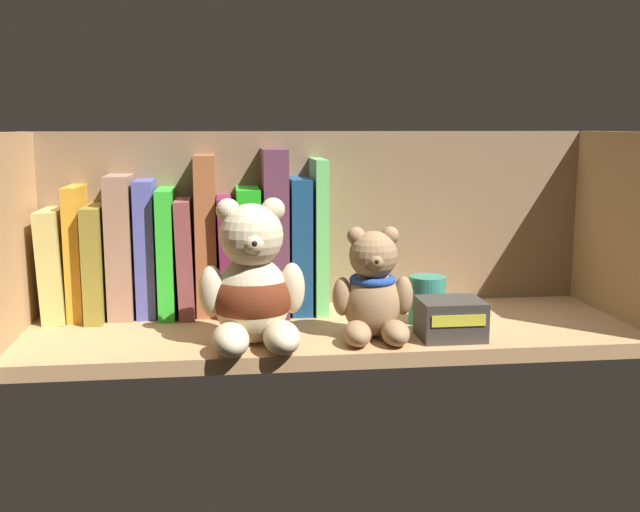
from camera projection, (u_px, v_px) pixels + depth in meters
shelf_board at (330, 333)px, 105.36cm from camera, size 82.34×27.09×2.00cm
shelf_back_panel at (318, 225)px, 116.96cm from camera, size 84.74×1.20×28.38cm
shelf_side_panel_left at (7, 244)px, 97.97cm from camera, size 1.60×29.49×28.38cm
shelf_side_panel_right at (623, 233)px, 108.28cm from camera, size 1.60×29.49×28.38cm
book_0 at (58, 263)px, 109.42cm from camera, size 3.65×12.83×15.75cm
book_1 at (79, 251)px, 109.52cm from camera, size 2.14×11.46×18.86cm
book_2 at (99, 260)px, 110.08cm from camera, size 2.47×14.75×16.16cm
book_3 at (122, 245)px, 110.15cm from camera, size 3.49×10.87×20.33cm
book_4 at (147, 247)px, 110.64cm from camera, size 2.70×9.95×19.60cm
book_5 at (168, 251)px, 111.10cm from camera, size 2.25×12.91×18.37cm
book_6 at (186, 256)px, 111.55cm from camera, size 2.57×12.78×16.88cm
book_7 at (206, 234)px, 111.39cm from camera, size 2.95×9.83×23.10cm
book_8 at (227, 254)px, 112.26cm from camera, size 2.57×13.07×17.17cm
book_9 at (248, 249)px, 112.53cm from camera, size 3.33×14.37×18.42cm
book_10 at (274, 230)px, 112.53cm from camera, size 3.49×13.92×23.96cm
book_11 at (299, 244)px, 113.34cm from camera, size 2.98×12.05×19.72cm
book_12 at (317, 234)px, 113.45cm from camera, size 1.81×12.77×22.49cm
teddy_bear_larger at (252, 288)px, 95.12cm from camera, size 13.46×14.07×18.44cm
teddy_bear_smaller at (373, 291)px, 98.07cm from camera, size 10.60×10.79×14.49cm
pillar_candle at (427, 300)px, 106.24cm from camera, size 5.12×5.12×6.59cm
small_product_box at (450, 319)px, 98.64cm from camera, size 8.16×7.10×5.11cm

